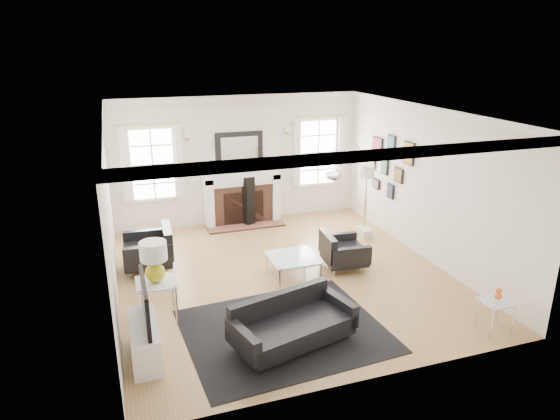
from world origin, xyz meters
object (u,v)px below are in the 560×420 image
object	(u,v)px
gourd_lamp	(154,259)
armchair_left	(151,250)
coffee_table	(293,258)
fireplace	(242,200)
sofa	(291,324)
armchair_right	(341,252)
arc_floor_lamp	(351,193)

from	to	relation	value
gourd_lamp	armchair_left	bearing A→B (deg)	88.00
armchair_left	gourd_lamp	size ratio (longest dim) A/B	1.58
coffee_table	gourd_lamp	xyz separation A→B (m)	(-2.35, -0.72, 0.63)
fireplace	sofa	distance (m)	4.82
sofa	gourd_lamp	size ratio (longest dim) A/B	2.92
sofa	armchair_left	bearing A→B (deg)	117.31
sofa	coffee_table	bearing A→B (deg)	69.00
coffee_table	gourd_lamp	size ratio (longest dim) A/B	1.34
armchair_right	fireplace	bearing A→B (deg)	111.00
sofa	armchair_right	bearing A→B (deg)	49.60
armchair_left	coffee_table	distance (m)	2.53
fireplace	coffee_table	world-z (taller)	fireplace
gourd_lamp	sofa	bearing A→B (deg)	-36.38
fireplace	gourd_lamp	bearing A→B (deg)	-121.48
fireplace	armchair_left	size ratio (longest dim) A/B	1.77
fireplace	coffee_table	bearing A→B (deg)	-87.05
fireplace	coffee_table	xyz separation A→B (m)	(0.15, -2.87, -0.21)
sofa	armchair_left	size ratio (longest dim) A/B	1.85
fireplace	sofa	bearing A→B (deg)	-96.99
fireplace	arc_floor_lamp	bearing A→B (deg)	-53.29
armchair_right	coffee_table	xyz separation A→B (m)	(-0.93, -0.05, 0.03)
sofa	arc_floor_lamp	distance (m)	3.54
coffee_table	arc_floor_lamp	size ratio (longest dim) A/B	0.39
armchair_left	coffee_table	world-z (taller)	armchair_left
sofa	fireplace	bearing A→B (deg)	83.01
gourd_lamp	fireplace	bearing A→B (deg)	58.52
armchair_right	gourd_lamp	distance (m)	3.44
sofa	gourd_lamp	world-z (taller)	gourd_lamp
sofa	gourd_lamp	xyz separation A→B (m)	(-1.61, 1.19, 0.67)
fireplace	arc_floor_lamp	size ratio (longest dim) A/B	0.80
arc_floor_lamp	fireplace	bearing A→B (deg)	126.71
armchair_right	sofa	bearing A→B (deg)	-130.40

